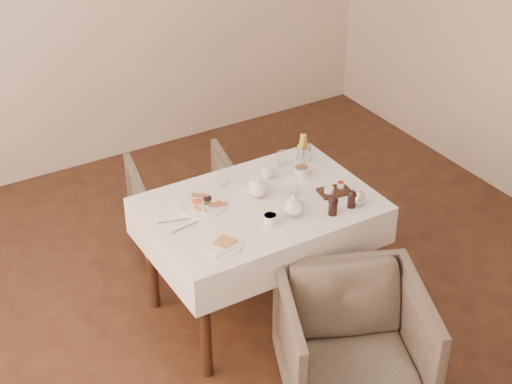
{
  "coord_description": "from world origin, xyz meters",
  "views": [
    {
      "loc": [
        -1.93,
        -2.89,
        3.14
      ],
      "look_at": [
        -0.03,
        0.3,
        0.82
      ],
      "focal_mm": 55.0,
      "sensor_mm": 36.0,
      "label": 1
    }
  ],
  "objects_px": {
    "table": "(260,220)",
    "breakfast_plate": "(202,205)",
    "armchair_far": "(185,204)",
    "teapot_centre": "(258,187)",
    "armchair_near": "(353,345)"
  },
  "relations": [
    {
      "from": "armchair_near",
      "to": "armchair_far",
      "type": "height_order",
      "value": "armchair_near"
    },
    {
      "from": "armchair_far",
      "to": "breakfast_plate",
      "type": "relative_size",
      "value": 2.58
    },
    {
      "from": "table",
      "to": "teapot_centre",
      "type": "distance_m",
      "value": 0.19
    },
    {
      "from": "table",
      "to": "armchair_far",
      "type": "height_order",
      "value": "table"
    },
    {
      "from": "teapot_centre",
      "to": "armchair_far",
      "type": "bearing_deg",
      "value": 105.21
    },
    {
      "from": "armchair_near",
      "to": "teapot_centre",
      "type": "bearing_deg",
      "value": 114.44
    },
    {
      "from": "armchair_far",
      "to": "armchair_near",
      "type": "bearing_deg",
      "value": 106.1
    },
    {
      "from": "armchair_far",
      "to": "table",
      "type": "bearing_deg",
      "value": 107.07
    },
    {
      "from": "armchair_far",
      "to": "teapot_centre",
      "type": "height_order",
      "value": "teapot_centre"
    },
    {
      "from": "table",
      "to": "breakfast_plate",
      "type": "height_order",
      "value": "breakfast_plate"
    },
    {
      "from": "table",
      "to": "armchair_near",
      "type": "relative_size",
      "value": 1.72
    },
    {
      "from": "table",
      "to": "teapot_centre",
      "type": "bearing_deg",
      "value": 69.07
    },
    {
      "from": "breakfast_plate",
      "to": "teapot_centre",
      "type": "relative_size",
      "value": 1.59
    },
    {
      "from": "table",
      "to": "armchair_near",
      "type": "xyz_separation_m",
      "value": [
        0.05,
        -0.85,
        -0.3
      ]
    },
    {
      "from": "table",
      "to": "breakfast_plate",
      "type": "bearing_deg",
      "value": 154.5
    }
  ]
}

